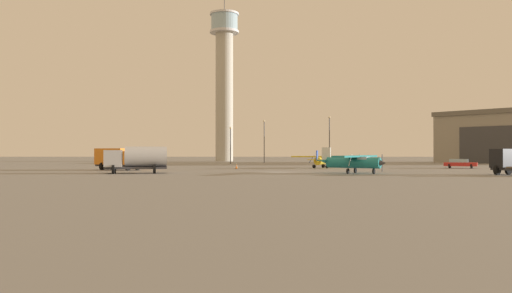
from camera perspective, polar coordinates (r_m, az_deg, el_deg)
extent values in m
plane|color=gray|center=(59.25, 2.21, -2.96)|extent=(400.00, 400.00, 0.00)
cylinder|color=#B2AD9E|center=(130.58, -3.65, 5.66)|extent=(4.56, 4.56, 33.48)
cylinder|color=silver|center=(133.53, -3.65, 12.95)|extent=(7.57, 7.57, 0.60)
cylinder|color=#99B7C6|center=(134.11, -3.65, 13.93)|extent=(6.97, 6.97, 4.11)
cylinder|color=silver|center=(134.71, -3.64, 14.88)|extent=(7.57, 7.57, 0.50)
cylinder|color=#38383D|center=(135.33, -3.64, 15.79)|extent=(0.16, 0.16, 4.00)
cube|color=gray|center=(122.18, 27.10, 0.75)|extent=(30.76, 31.12, 10.44)
cube|color=#625C52|center=(122.45, 27.08, 3.42)|extent=(31.61, 31.97, 1.00)
cube|color=#38383A|center=(114.26, 25.65, 0.18)|extent=(10.36, 10.87, 7.83)
cylinder|color=gold|center=(74.68, 7.42, -1.65)|extent=(2.66, 5.62, 1.10)
cone|color=#38383D|center=(77.62, 7.81, -1.61)|extent=(0.97, 0.99, 0.77)
cube|color=#38383D|center=(77.62, 7.81, -1.61)|extent=(0.10, 0.08, 1.69)
cube|color=gold|center=(74.93, 7.46, -1.16)|extent=(8.88, 3.85, 0.18)
cylinder|color=#2847A8|center=(74.70, 8.53, -1.44)|extent=(0.86, 0.32, 1.20)
cylinder|color=#2847A8|center=(75.20, 6.40, -1.44)|extent=(0.86, 0.32, 1.20)
cube|color=#99B7C6|center=(75.72, 7.57, -1.41)|extent=(1.13, 1.19, 0.62)
cone|color=gold|center=(71.75, 7.00, -1.62)|extent=(1.15, 1.43, 0.83)
cube|color=#2847A8|center=(71.74, 7.00, -1.05)|extent=(0.39, 0.97, 1.51)
cube|color=gold|center=(71.74, 7.00, -1.51)|extent=(2.78, 1.54, 0.09)
cylinder|color=black|center=(76.80, 7.71, -2.23)|extent=(0.55, 0.29, 0.53)
cylinder|color=black|center=(74.36, 8.14, -2.28)|extent=(0.55, 0.29, 0.53)
cylinder|color=black|center=(74.70, 6.66, -2.28)|extent=(0.55, 0.29, 0.53)
cylinder|color=teal|center=(57.04, 11.08, -1.83)|extent=(5.88, 4.35, 1.23)
cone|color=#38383D|center=(55.88, 14.25, -1.84)|extent=(1.21, 1.20, 0.86)
cube|color=#38383D|center=(55.88, 14.25, -1.84)|extent=(0.10, 0.12, 1.88)
cube|color=teal|center=(56.92, 11.35, -1.11)|extent=(6.56, 9.17, 0.20)
cylinder|color=white|center=(55.46, 10.75, -1.54)|extent=(0.59, 0.87, 1.34)
cylinder|color=white|center=(58.40, 11.93, -1.50)|extent=(0.59, 0.87, 1.34)
cube|color=#99B7C6|center=(56.60, 12.19, -1.49)|extent=(1.45, 1.41, 0.69)
cone|color=teal|center=(58.37, 8.04, -1.71)|extent=(1.67, 1.52, 0.92)
cube|color=white|center=(58.36, 8.04, -0.93)|extent=(0.98, 0.68, 1.69)
cube|color=teal|center=(58.37, 8.04, -1.56)|extent=(2.34, 2.99, 0.10)
cylinder|color=black|center=(56.22, 13.33, -2.77)|extent=(0.46, 0.59, 0.59)
cylinder|color=black|center=(56.14, 10.47, -2.78)|extent=(0.46, 0.59, 0.59)
cylinder|color=black|center=(58.16, 11.30, -2.70)|extent=(0.46, 0.59, 0.59)
cube|color=#38383D|center=(57.90, -13.59, -2.39)|extent=(7.11, 3.48, 0.24)
cube|color=#B7BABF|center=(57.99, -16.02, -1.33)|extent=(2.43, 2.86, 1.88)
cube|color=#99B7C6|center=(58.05, -16.90, -0.95)|extent=(0.55, 2.09, 0.94)
cylinder|color=#B7BABF|center=(57.86, -12.49, -1.13)|extent=(5.02, 3.28, 2.30)
cylinder|color=black|center=(56.89, -16.03, -2.53)|extent=(0.49, 1.04, 1.00)
cylinder|color=black|center=(59.13, -15.89, -2.46)|extent=(0.49, 1.04, 1.00)
cylinder|color=black|center=(56.77, -11.54, -2.55)|extent=(0.49, 1.04, 1.00)
cylinder|color=black|center=(59.02, -11.57, -2.48)|extent=(0.49, 1.04, 1.00)
cube|color=#38383D|center=(69.02, -15.43, -2.10)|extent=(6.67, 4.19, 0.24)
cube|color=orange|center=(67.54, -13.89, -1.28)|extent=(2.54, 2.75, 1.78)
cube|color=#99B7C6|center=(67.02, -13.32, -0.98)|extent=(0.81, 1.75, 0.89)
cube|color=orange|center=(69.68, -16.10, -1.10)|extent=(4.89, 3.76, 2.15)
cylinder|color=black|center=(68.39, -13.43, -2.22)|extent=(0.65, 1.03, 1.00)
cylinder|color=black|center=(66.82, -14.46, -2.25)|extent=(0.65, 1.03, 1.00)
cylinder|color=black|center=(71.03, -16.13, -2.15)|extent=(0.65, 1.03, 1.00)
cylinder|color=black|center=(69.52, -17.19, -2.18)|extent=(0.65, 1.03, 1.00)
cube|color=black|center=(58.75, 26.36, -1.22)|extent=(2.73, 2.52, 2.00)
cube|color=#99B7C6|center=(59.14, 25.76, -0.83)|extent=(1.66, 1.06, 1.00)
cylinder|color=black|center=(57.90, 25.88, -2.46)|extent=(1.00, 0.76, 1.00)
cylinder|color=black|center=(59.59, 26.94, -2.40)|extent=(1.00, 0.76, 1.00)
cube|color=red|center=(79.86, 22.37, -1.89)|extent=(4.88, 3.65, 0.55)
cube|color=#99B7C6|center=(79.87, 22.20, -1.52)|extent=(3.01, 2.60, 0.50)
cylinder|color=black|center=(80.60, 23.48, -2.07)|extent=(0.44, 0.65, 0.64)
cylinder|color=black|center=(78.92, 23.41, -2.10)|extent=(0.44, 0.65, 0.64)
cylinder|color=black|center=(80.84, 21.36, -2.08)|extent=(0.44, 0.65, 0.64)
cylinder|color=black|center=(79.17, 21.24, -2.11)|extent=(0.44, 0.65, 0.64)
cylinder|color=#38383D|center=(100.76, -2.94, 0.00)|extent=(0.18, 0.18, 7.08)
sphere|color=#F9E5B2|center=(100.87, -2.94, 2.14)|extent=(0.44, 0.44, 0.44)
cylinder|color=#38383D|center=(104.16, 8.40, 0.63)|extent=(0.18, 0.18, 9.41)
sphere|color=#F9E5B2|center=(104.38, 8.40, 3.33)|extent=(0.44, 0.44, 0.44)
cylinder|color=#38383D|center=(110.80, 0.94, 0.47)|extent=(0.18, 0.18, 9.11)
sphere|color=#F9E5B2|center=(110.99, 0.94, 2.93)|extent=(0.44, 0.44, 0.44)
cube|color=black|center=(71.66, -2.25, -2.55)|extent=(0.36, 0.36, 0.04)
cone|color=orange|center=(71.65, -2.25, -2.27)|extent=(0.30, 0.30, 0.64)
cylinder|color=white|center=(71.65, -2.25, -2.25)|extent=(0.21, 0.21, 0.08)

